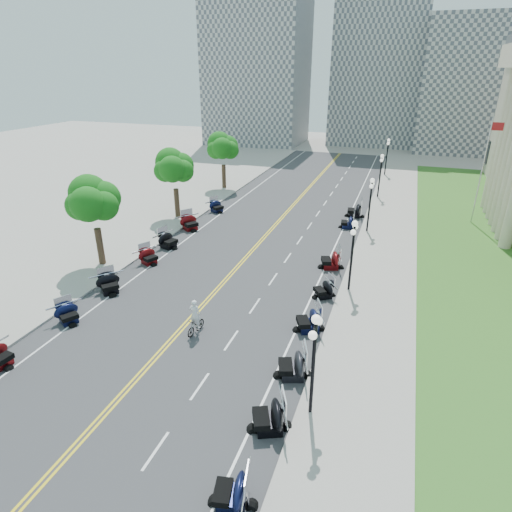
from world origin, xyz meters
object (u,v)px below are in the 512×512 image
(flagpole, at_px, (481,173))
(motorcycle_n_3, at_px, (269,415))
(cyclist_rider, at_px, (194,305))
(bicycle, at_px, (196,326))

(flagpole, xyz_separation_m, motorcycle_n_3, (-10.86, -31.42, -4.26))
(motorcycle_n_3, relative_size, cyclist_rider, 1.17)
(flagpole, height_order, bicycle, flagpole)
(flagpole, bearing_deg, motorcycle_n_3, -109.07)
(cyclist_rider, bearing_deg, flagpole, -123.21)
(flagpole, distance_m, cyclist_rider, 31.20)
(bicycle, distance_m, cyclist_rider, 1.39)
(bicycle, relative_size, cyclist_rider, 0.88)
(flagpole, xyz_separation_m, bicycle, (-17.00, -25.97, -4.52))
(flagpole, bearing_deg, cyclist_rider, -123.21)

